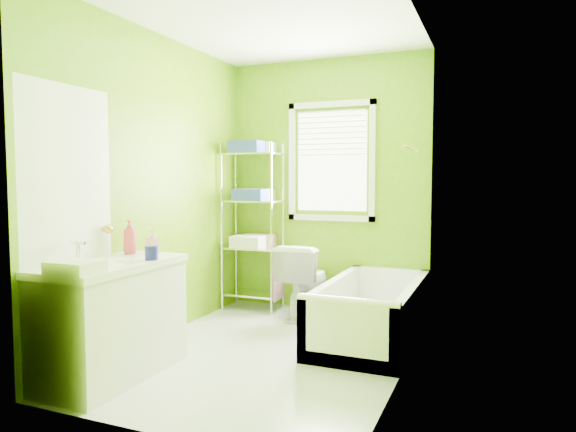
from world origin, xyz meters
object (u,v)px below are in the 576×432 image
at_px(toilet, 305,280).
at_px(wire_shelf_unit, 255,207).
at_px(vanity, 112,316).
at_px(bathtub, 371,320).

xyz_separation_m(toilet, wire_shelf_unit, (-0.60, 0.11, 0.71)).
relative_size(vanity, wire_shelf_unit, 0.61).
height_order(vanity, wire_shelf_unit, wire_shelf_unit).
bearing_deg(toilet, wire_shelf_unit, -12.62).
bearing_deg(bathtub, toilet, 149.19).
bearing_deg(wire_shelf_unit, toilet, -10.44).
height_order(bathtub, wire_shelf_unit, wire_shelf_unit).
height_order(bathtub, toilet, toilet).
distance_m(toilet, wire_shelf_unit, 0.94).
xyz_separation_m(bathtub, vanity, (-1.46, -1.51, 0.26)).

